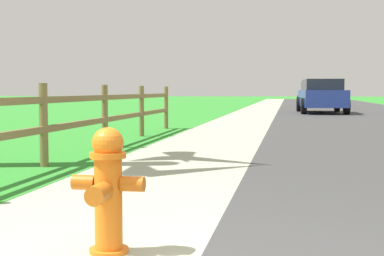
# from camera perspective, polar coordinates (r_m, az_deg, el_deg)

# --- Properties ---
(ground_plane) EXTENTS (120.00, 120.00, 0.00)m
(ground_plane) POSITION_cam_1_polar(r_m,az_deg,el_deg) (27.41, 9.09, 1.85)
(ground_plane) COLOR #2F8B2C
(road_asphalt) EXTENTS (7.00, 66.00, 0.01)m
(road_asphalt) POSITION_cam_1_polar(r_m,az_deg,el_deg) (29.56, 15.97, 1.91)
(road_asphalt) COLOR #3D3D3D
(road_asphalt) RESTS_ON ground
(curb_concrete) EXTENTS (6.00, 66.00, 0.01)m
(curb_concrete) POSITION_cam_1_polar(r_m,az_deg,el_deg) (29.62, 3.35, 2.06)
(curb_concrete) COLOR #A7AE92
(curb_concrete) RESTS_ON ground
(grass_verge) EXTENTS (5.00, 66.00, 0.00)m
(grass_verge) POSITION_cam_1_polar(r_m,az_deg,el_deg) (29.83, 0.49, 2.09)
(grass_verge) COLOR #2F8B2C
(grass_verge) RESTS_ON ground
(fire_hydrant) EXTENTS (0.46, 0.38, 0.79)m
(fire_hydrant) POSITION_cam_1_polar(r_m,az_deg,el_deg) (3.39, -8.89, -6.25)
(fire_hydrant) COLOR orange
(fire_hydrant) RESTS_ON ground
(rail_fence) EXTENTS (0.11, 12.05, 1.11)m
(rail_fence) POSITION_cam_1_polar(r_m,az_deg,el_deg) (8.42, -11.89, 1.41)
(rail_fence) COLOR brown
(rail_fence) RESTS_ON ground
(parked_suv_blue) EXTENTS (2.15, 4.77, 1.49)m
(parked_suv_blue) POSITION_cam_1_polar(r_m,az_deg,el_deg) (24.68, 13.52, 3.35)
(parked_suv_blue) COLOR navy
(parked_suv_blue) RESTS_ON ground
(parked_car_beige) EXTENTS (2.07, 4.94, 1.54)m
(parked_car_beige) POSITION_cam_1_polar(r_m,az_deg,el_deg) (34.29, 12.80, 3.55)
(parked_car_beige) COLOR #C6B793
(parked_car_beige) RESTS_ON ground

